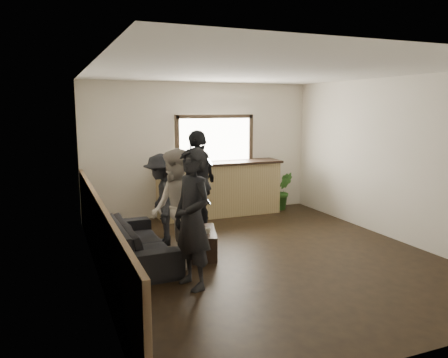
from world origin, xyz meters
name	(u,v)px	position (x,y,z in m)	size (l,w,h in m)	color
ground	(265,255)	(0.00, 0.00, 0.00)	(5.00, 6.00, 0.01)	black
room_shell	(221,164)	(-0.74, 0.00, 1.47)	(5.01, 6.01, 2.80)	silver
bar_counter	(219,185)	(0.30, 2.70, 0.64)	(2.70, 0.68, 2.13)	#9F8756
sofa	(139,241)	(-1.86, 0.53, 0.30)	(2.03, 0.80, 0.59)	black
coffee_table	(200,243)	(-0.92, 0.42, 0.19)	(0.48, 0.86, 0.38)	black
cup_a	(190,224)	(-0.99, 0.68, 0.43)	(0.13, 0.13, 0.10)	silver
cup_b	(208,231)	(-0.85, 0.25, 0.43)	(0.09, 0.09, 0.08)	silver
potted_plant	(282,191)	(1.81, 2.65, 0.43)	(0.47, 0.38, 0.85)	#2D6623
person_a	(192,219)	(-1.41, -0.71, 0.89)	(0.58, 0.74, 1.79)	black
person_b	(176,209)	(-1.41, 0.03, 0.86)	(0.66, 0.84, 1.71)	#BEB6AB
person_c	(162,200)	(-1.33, 1.16, 0.77)	(0.69, 1.05, 1.53)	black
person_d	(199,184)	(-0.62, 1.35, 0.95)	(1.11, 1.12, 1.90)	black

